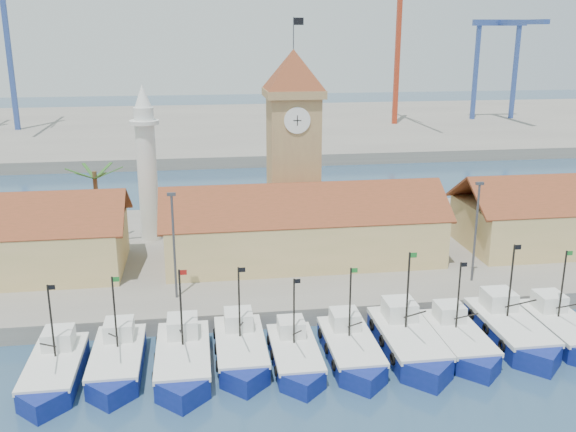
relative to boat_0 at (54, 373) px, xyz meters
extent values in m
plane|color=navy|center=(20.03, -2.08, -0.74)|extent=(400.00, 400.00, 0.00)
cube|color=gray|center=(20.03, 21.92, 0.01)|extent=(140.00, 32.00, 1.50)
cube|color=gray|center=(20.03, 107.92, 0.26)|extent=(240.00, 80.00, 2.00)
cube|color=navy|center=(0.00, 0.38, -0.26)|extent=(3.39, 7.68, 1.74)
cube|color=navy|center=(0.00, -3.45, -0.26)|extent=(3.39, 3.39, 1.74)
cube|color=silver|center=(0.00, 0.38, 0.62)|extent=(3.46, 7.89, 0.34)
cube|color=silver|center=(0.00, 2.30, 1.39)|extent=(2.04, 2.13, 1.36)
cylinder|color=black|center=(0.00, 0.87, 3.33)|extent=(0.14, 0.14, 5.43)
cube|color=black|center=(0.24, 0.87, 5.85)|extent=(0.48, 0.02, 0.34)
cube|color=navy|center=(4.08, 1.16, -0.25)|extent=(3.41, 7.71, 1.75)
cube|color=navy|center=(4.08, -2.69, -0.25)|extent=(3.41, 3.41, 1.75)
cube|color=silver|center=(4.08, 1.16, 0.62)|extent=(3.47, 7.92, 0.34)
cube|color=silver|center=(4.08, 3.09, 1.40)|extent=(2.04, 2.14, 1.36)
cylinder|color=black|center=(4.08, 1.65, 3.35)|extent=(0.14, 0.14, 5.45)
cube|color=#197226|center=(4.32, 1.65, 5.88)|extent=(0.49, 0.02, 0.34)
cube|color=navy|center=(8.65, 0.57, -0.22)|extent=(3.64, 8.24, 1.87)
cube|color=navy|center=(8.65, -3.55, -0.22)|extent=(3.64, 3.64, 1.87)
cube|color=silver|center=(8.65, 0.57, 0.72)|extent=(3.72, 8.47, 0.36)
cube|color=silver|center=(8.65, 2.63, 1.55)|extent=(2.19, 2.29, 1.46)
cylinder|color=black|center=(8.65, 1.09, 3.63)|extent=(0.15, 0.15, 5.83)
cube|color=#A5140F|center=(8.91, 1.09, 6.34)|extent=(0.52, 0.02, 0.36)
cube|color=navy|center=(12.76, 1.48, -0.25)|extent=(3.45, 7.81, 1.77)
cube|color=navy|center=(12.76, -2.42, -0.25)|extent=(3.45, 3.45, 1.77)
cube|color=silver|center=(12.76, 1.48, 0.64)|extent=(3.52, 8.02, 0.35)
cube|color=silver|center=(12.76, 3.43, 1.43)|extent=(2.07, 2.17, 1.38)
cylinder|color=black|center=(12.76, 1.98, 3.40)|extent=(0.14, 0.14, 5.52)
cube|color=black|center=(13.00, 1.98, 5.96)|extent=(0.49, 0.02, 0.35)
cube|color=navy|center=(16.53, 0.16, -0.29)|extent=(3.18, 7.19, 1.63)
cube|color=navy|center=(16.53, -3.43, -0.29)|extent=(3.18, 3.18, 1.63)
cube|color=silver|center=(16.53, 0.16, 0.53)|extent=(3.24, 7.39, 0.32)
cube|color=silver|center=(16.53, 1.96, 1.26)|extent=(1.91, 2.00, 1.27)
cylinder|color=black|center=(16.53, 0.61, 3.07)|extent=(0.13, 0.13, 5.08)
cube|color=black|center=(16.76, 0.61, 5.43)|extent=(0.45, 0.02, 0.32)
cube|color=navy|center=(20.67, 0.44, -0.25)|extent=(3.41, 7.72, 1.75)
cube|color=navy|center=(20.67, -3.42, -0.25)|extent=(3.41, 3.41, 1.75)
cube|color=silver|center=(20.67, 0.44, 0.62)|extent=(3.48, 7.93, 0.34)
cube|color=silver|center=(20.67, 2.37, 1.40)|extent=(2.05, 2.14, 1.36)
cylinder|color=black|center=(20.67, 0.92, 3.35)|extent=(0.14, 0.14, 5.46)
cube|color=#197226|center=(20.91, 0.92, 5.89)|extent=(0.49, 0.02, 0.34)
cube|color=navy|center=(25.09, 0.81, -0.20)|extent=(3.80, 8.61, 1.96)
cube|color=navy|center=(25.09, -3.50, -0.20)|extent=(3.80, 3.80, 1.96)
cube|color=silver|center=(25.09, 0.81, 0.78)|extent=(3.88, 8.85, 0.38)
cube|color=silver|center=(25.09, 2.96, 1.65)|extent=(2.28, 2.39, 1.52)
cylinder|color=black|center=(25.09, 1.35, 3.82)|extent=(0.15, 0.15, 6.09)
cube|color=#197226|center=(25.37, 1.35, 6.65)|extent=(0.54, 0.02, 0.38)
cube|color=navy|center=(28.96, 0.67, -0.26)|extent=(3.36, 7.60, 1.73)
cube|color=navy|center=(28.96, -3.13, -0.26)|extent=(3.36, 3.36, 1.73)
cube|color=silver|center=(28.96, 0.67, 0.60)|extent=(3.43, 7.81, 0.34)
cube|color=silver|center=(28.96, 2.57, 1.37)|extent=(2.02, 2.11, 1.34)
cylinder|color=black|center=(28.96, 1.15, 3.29)|extent=(0.13, 0.13, 5.38)
cube|color=black|center=(29.20, 1.15, 5.79)|extent=(0.48, 0.02, 0.34)
cube|color=navy|center=(33.52, 1.55, -0.20)|extent=(3.77, 8.53, 1.94)
cube|color=navy|center=(33.52, -2.72, -0.20)|extent=(3.77, 3.77, 1.94)
cube|color=silver|center=(33.52, 1.55, 0.77)|extent=(3.85, 8.77, 0.38)
cube|color=silver|center=(33.52, 3.68, 1.63)|extent=(2.26, 2.37, 1.51)
cylinder|color=black|center=(33.52, 2.08, 3.78)|extent=(0.15, 0.15, 6.03)
cube|color=black|center=(33.79, 2.08, 6.58)|extent=(0.54, 0.02, 0.38)
cube|color=navy|center=(37.55, 1.17, -0.24)|extent=(3.50, 7.91, 1.80)
cube|color=silver|center=(37.55, 1.17, 0.66)|extent=(3.57, 8.13, 0.35)
cube|color=silver|center=(37.55, 3.15, 1.46)|extent=(2.10, 2.20, 1.40)
cylinder|color=black|center=(37.55, 1.67, 3.45)|extent=(0.14, 0.14, 5.59)
cube|color=#197226|center=(37.80, 1.67, 6.05)|extent=(0.50, 0.02, 0.35)
cube|color=#D9B477|center=(20.03, 17.92, 3.01)|extent=(26.00, 10.00, 4.50)
cube|color=brown|center=(20.03, 15.42, 6.76)|extent=(27.04, 5.13, 3.21)
cube|color=brown|center=(20.03, 20.42, 6.76)|extent=(27.04, 5.13, 3.21)
cube|color=tan|center=(20.03, 23.92, 8.26)|extent=(5.00, 5.00, 15.00)
cube|color=tan|center=(20.03, 23.92, 16.16)|extent=(5.80, 5.80, 0.80)
pyramid|color=brown|center=(20.03, 23.92, 18.46)|extent=(5.80, 5.80, 4.00)
cylinder|color=white|center=(20.03, 21.37, 13.76)|extent=(2.60, 0.15, 2.60)
cube|color=black|center=(20.03, 21.29, 13.76)|extent=(0.08, 0.02, 1.00)
cube|color=black|center=(20.03, 21.29, 13.76)|extent=(0.80, 0.02, 0.08)
cylinder|color=#3F3F44|center=(20.03, 23.92, 21.96)|extent=(0.10, 0.10, 3.00)
cube|color=black|center=(20.53, 23.92, 23.06)|extent=(1.00, 0.03, 0.70)
cylinder|color=silver|center=(5.03, 25.92, 7.76)|extent=(2.00, 2.00, 14.00)
cylinder|color=silver|center=(5.03, 25.92, 13.26)|extent=(3.00, 3.00, 0.40)
cone|color=silver|center=(5.03, 25.92, 15.86)|extent=(1.80, 1.80, 2.40)
cylinder|color=brown|center=(0.03, 23.92, 4.76)|extent=(0.44, 0.44, 8.00)
cube|color=#285A1E|center=(1.43, 23.92, 8.56)|extent=(2.80, 0.35, 1.18)
cube|color=#285A1E|center=(0.73, 25.13, 8.56)|extent=(1.71, 2.60, 1.18)
cube|color=#285A1E|center=(-0.67, 25.13, 8.56)|extent=(1.71, 2.60, 1.18)
cube|color=#285A1E|center=(-1.37, 23.92, 8.56)|extent=(2.80, 0.35, 1.18)
cube|color=#285A1E|center=(-0.67, 22.70, 8.56)|extent=(1.71, 2.60, 1.18)
cube|color=#285A1E|center=(0.73, 22.70, 8.56)|extent=(1.71, 2.60, 1.18)
cylinder|color=#3F3F44|center=(8.03, 9.92, 5.26)|extent=(0.20, 0.20, 9.00)
cube|color=#3F3F44|center=(8.03, 9.92, 9.66)|extent=(0.70, 0.25, 0.25)
cylinder|color=#3F3F44|center=(34.03, 9.92, 5.26)|extent=(0.20, 0.20, 9.00)
cube|color=#3F3F44|center=(34.03, 9.92, 9.66)|extent=(0.70, 0.25, 0.25)
cube|color=#304993|center=(-28.13, 105.92, 17.76)|extent=(1.00, 1.00, 33.01)
cube|color=#B1351B|center=(55.88, 102.92, 18.42)|extent=(1.00, 1.00, 34.33)
cube|color=#304993|center=(77.03, 107.92, 12.26)|extent=(0.90, 0.90, 22.00)
cube|color=#304993|center=(87.03, 107.92, 12.26)|extent=(0.90, 0.90, 22.00)
cube|color=#304993|center=(82.03, 107.92, 23.76)|extent=(13.00, 1.40, 1.40)
cube|color=#304993|center=(82.03, 97.92, 23.76)|extent=(1.40, 22.00, 1.00)
camera|label=1|loc=(10.13, -40.50, 22.34)|focal=40.00mm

